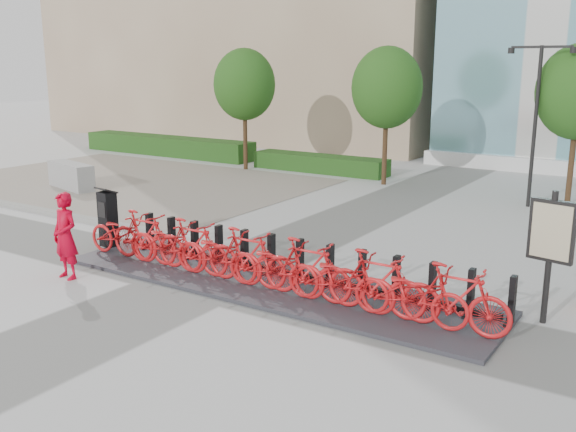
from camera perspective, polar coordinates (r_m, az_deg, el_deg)
The scene contains 26 objects.
ground at distance 13.84m, azimuth -6.90°, elevation -5.53°, with size 120.00×120.00×0.00m, color #A6A6A6.
gravel_patch at distance 25.49m, azimuth -14.16°, elevation 2.94°, with size 14.00×14.00×0.00m, color gray.
curb at distance 22.40m, azimuth -23.71°, elevation 0.97°, with size 14.00×0.25×0.15m, color gray.
hedge_a at distance 32.76m, azimuth -10.70°, elevation 6.16°, with size 10.00×1.40×0.90m, color #204D1A.
hedge_b at distance 27.14m, azimuth 2.84°, elevation 4.69°, with size 6.00×1.20×0.70m, color #204D1A.
tree_0 at distance 27.49m, azimuth -3.89°, elevation 11.57°, with size 2.60×2.60×5.10m.
tree_1 at distance 24.16m, azimuth 8.79°, elevation 11.19°, with size 2.60×2.60×5.10m.
streetlamp at distance 21.51m, azimuth 21.22°, elevation 8.97°, with size 2.00×0.20×5.00m.
dock_pad at distance 13.31m, azimuth -1.74°, elevation -6.04°, with size 9.60×2.40×0.08m, color #313138.
dock_rail_posts at distance 13.32m, azimuth 0.90°, elevation -3.91°, with size 8.74×0.50×0.85m, color black, non-canonical shape.
bike_0 at distance 15.37m, azimuth -14.56°, elevation -1.59°, with size 0.69×1.99×1.05m, color red.
bike_1 at distance 14.85m, azimuth -12.69°, elevation -1.78°, with size 0.55×1.93×1.16m, color red.
bike_2 at distance 14.37m, azimuth -10.66°, elevation -2.43°, with size 0.69×1.99×1.05m, color red.
bike_3 at distance 13.89m, azimuth -8.51°, elevation -2.66°, with size 0.55×1.93×1.16m, color red.
bike_4 at distance 13.45m, azimuth -6.19°, elevation -3.37°, with size 0.69×1.99×1.05m, color red.
bike_5 at distance 13.01m, azimuth -3.73°, elevation -3.64°, with size 0.55×1.93×1.16m, color red.
bike_6 at distance 12.63m, azimuth -1.09°, elevation -4.42°, with size 0.69×1.99×1.05m, color red.
bike_7 at distance 12.24m, azimuth 1.71°, elevation -4.73°, with size 0.55×1.93×1.16m, color red.
bike_8 at distance 11.92m, azimuth 4.68°, elevation -5.57°, with size 0.69×1.99×1.05m, color red.
bike_9 at distance 11.60m, azimuth 7.83°, elevation -5.90°, with size 0.55×1.93×1.16m, color red.
bike_10 at distance 11.35m, azimuth 11.12°, elevation -6.77°, with size 0.69×1.99×1.05m, color red.
bike_11 at distance 11.11m, azimuth 14.60°, elevation -7.11°, with size 0.55×1.93×1.16m, color red.
kiosk at distance 16.27m, azimuth -15.72°, elevation -0.16°, with size 0.49×0.43×1.49m.
worker_red at distance 14.30m, azimuth -19.19°, elevation -1.68°, with size 0.68×0.45×1.86m, color #BF001B.
jersey_barrier at distance 24.72m, azimuth -18.72°, elevation 3.41°, with size 2.43×0.66×0.94m, color #A1A1A1.
map_sign at distance 11.88m, azimuth 22.35°, elevation -1.72°, with size 0.79×0.26×2.38m.
Camera 1 is at (8.47, -10.00, 4.48)m, focal length 40.00 mm.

